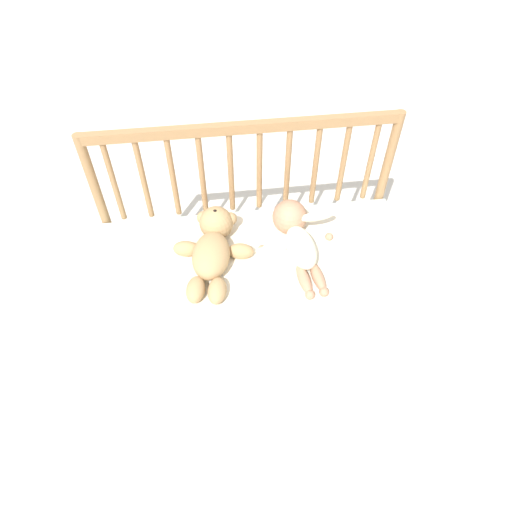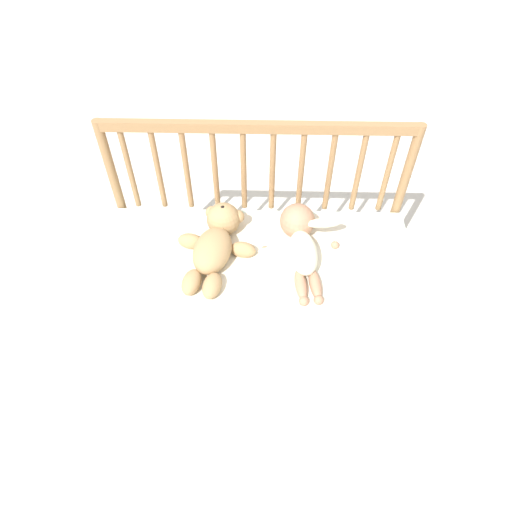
# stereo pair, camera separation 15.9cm
# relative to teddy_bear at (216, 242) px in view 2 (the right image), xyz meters

# --- Properties ---
(ground_plane) EXTENTS (12.00, 12.00, 0.00)m
(ground_plane) POSITION_rel_teddy_bear_xyz_m (0.15, -0.08, -0.49)
(ground_plane) COLOR silver
(crib_mattress) EXTENTS (1.15, 0.62, 0.44)m
(crib_mattress) POSITION_rel_teddy_bear_xyz_m (0.15, -0.08, -0.27)
(crib_mattress) COLOR silver
(crib_mattress) RESTS_ON ground_plane
(crib_rail) EXTENTS (1.15, 0.04, 0.83)m
(crib_rail) POSITION_rel_teddy_bear_xyz_m (0.15, 0.25, 0.09)
(crib_rail) COLOR #997047
(crib_rail) RESTS_ON ground_plane
(blanket) EXTENTS (0.83, 0.51, 0.01)m
(blanket) POSITION_rel_teddy_bear_xyz_m (0.16, -0.05, -0.05)
(blanket) COLOR silver
(blanket) RESTS_ON crib_mattress
(teddy_bear) EXTENTS (0.30, 0.41, 0.13)m
(teddy_bear) POSITION_rel_teddy_bear_xyz_m (0.00, 0.00, 0.00)
(teddy_bear) COLOR tan
(teddy_bear) RESTS_ON crib_mattress
(baby) EXTENTS (0.31, 0.42, 0.13)m
(baby) POSITION_rel_teddy_bear_xyz_m (0.31, 0.02, 0.00)
(baby) COLOR #EAEACC
(baby) RESTS_ON crib_mattress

